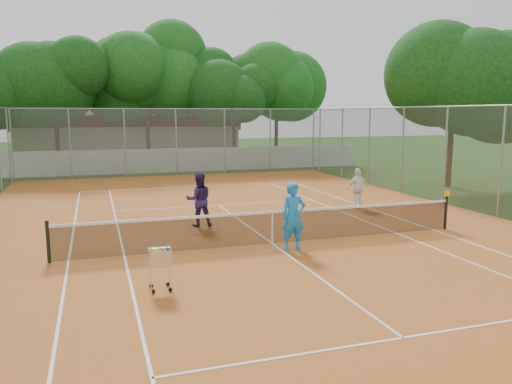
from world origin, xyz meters
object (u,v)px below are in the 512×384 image
object	(u,v)px
clubhouse	(128,132)
ball_hopper	(160,268)
tennis_net	(272,227)
player_near	(293,217)
player_far_left	(199,200)
player_far_right	(358,188)

from	to	relation	value
clubhouse	ball_hopper	xyz separation A→B (m)	(-1.54, -31.85, -1.69)
ball_hopper	tennis_net	bearing A→B (deg)	33.64
tennis_net	player_near	distance (m)	0.96
tennis_net	player_far_left	bearing A→B (deg)	117.46
player_far_left	ball_hopper	world-z (taller)	player_far_left
clubhouse	player_far_right	size ratio (longest dim) A/B	10.31
clubhouse	player_near	size ratio (longest dim) A/B	8.84
tennis_net	clubhouse	xyz separation A→B (m)	(-2.00, 29.00, 1.69)
player_far_left	player_near	bearing A→B (deg)	119.14
player_near	clubhouse	bearing A→B (deg)	95.68
player_far_left	ball_hopper	bearing A→B (deg)	73.55
tennis_net	player_far_right	size ratio (longest dim) A/B	7.47
tennis_net	player_near	bearing A→B (deg)	-68.15
ball_hopper	clubhouse	bearing A→B (deg)	81.97
tennis_net	clubhouse	world-z (taller)	clubhouse
tennis_net	ball_hopper	distance (m)	4.54
player_near	player_far_left	size ratio (longest dim) A/B	1.05
tennis_net	ball_hopper	size ratio (longest dim) A/B	12.12
ball_hopper	player_far_right	bearing A→B (deg)	33.71
tennis_net	player_far_right	bearing A→B (deg)	39.02
clubhouse	player_far_left	distance (m)	26.12
player_far_right	ball_hopper	bearing A→B (deg)	31.96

